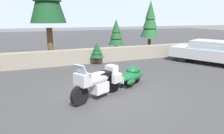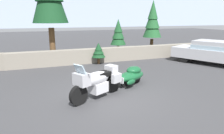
% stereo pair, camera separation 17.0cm
% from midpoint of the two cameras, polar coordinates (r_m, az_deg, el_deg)
% --- Properties ---
extents(ground_plane, '(80.00, 80.00, 0.00)m').
position_cam_midpoint_polar(ground_plane, '(7.43, -1.39, -7.96)').
color(ground_plane, '#38383A').
extents(stone_guard_wall, '(24.00, 0.60, 0.91)m').
position_cam_midpoint_polar(stone_guard_wall, '(12.59, -9.09, 2.96)').
color(stone_guard_wall, gray).
rests_on(stone_guard_wall, ground).
extents(distant_ridgeline, '(240.00, 80.00, 16.00)m').
position_cam_midpoint_polar(distant_ridgeline, '(102.23, -21.65, 15.63)').
color(distant_ridgeline, '#99A8BF').
rests_on(distant_ridgeline, ground).
extents(touring_motorcycle, '(2.13, 1.35, 1.33)m').
position_cam_midpoint_polar(touring_motorcycle, '(7.01, -4.75, -3.95)').
color(touring_motorcycle, black).
rests_on(touring_motorcycle, ground).
extents(car_shaped_trailer, '(2.13, 1.31, 0.76)m').
position_cam_midpoint_polar(car_shaped_trailer, '(8.50, 4.83, -2.29)').
color(car_shaped_trailer, black).
rests_on(car_shaped_trailer, ground).
extents(sedan_at_right_edge, '(3.54, 4.85, 1.41)m').
position_cam_midpoint_polar(sedan_at_right_edge, '(13.73, 25.81, 4.04)').
color(sedan_at_right_edge, black).
rests_on(sedan_at_right_edge, ground).
extents(pine_tree_secondary, '(1.11, 1.11, 2.68)m').
position_cam_midpoint_polar(pine_tree_secondary, '(14.66, 0.84, 9.47)').
color(pine_tree_secondary, brown).
rests_on(pine_tree_secondary, ground).
extents(pine_tree_far_right, '(1.40, 1.40, 4.05)m').
position_cam_midpoint_polar(pine_tree_far_right, '(15.93, 10.41, 12.67)').
color(pine_tree_far_right, brown).
rests_on(pine_tree_far_right, ground).
extents(pine_sapling_near, '(0.83, 0.83, 1.29)m').
position_cam_midpoint_polar(pine_sapling_near, '(12.30, -4.66, 4.56)').
color(pine_sapling_near, brown).
rests_on(pine_sapling_near, ground).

